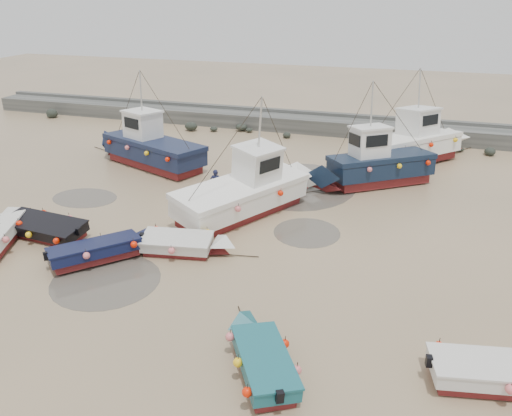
{
  "coord_description": "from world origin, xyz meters",
  "views": [
    {
      "loc": [
        8.24,
        -18.38,
        11.09
      ],
      "look_at": [
        1.77,
        2.51,
        1.4
      ],
      "focal_mm": 35.0,
      "sensor_mm": 36.0,
      "label": 1
    }
  ],
  "objects_px": {
    "dinghy_3": "(512,373)",
    "person": "(216,198)",
    "dinghy_5": "(185,242)",
    "dinghy_0": "(0,233)",
    "dinghy_1": "(103,248)",
    "dinghy_4": "(38,225)",
    "dinghy_2": "(260,354)",
    "cabin_boat_2": "(373,164)",
    "cabin_boat_1": "(249,189)",
    "cabin_boat_3": "(414,143)",
    "cabin_boat_0": "(147,146)"
  },
  "relations": [
    {
      "from": "dinghy_3",
      "to": "cabin_boat_2",
      "type": "height_order",
      "value": "cabin_boat_2"
    },
    {
      "from": "cabin_boat_3",
      "to": "person",
      "type": "xyz_separation_m",
      "value": [
        -10.64,
        -10.19,
        -1.32
      ]
    },
    {
      "from": "dinghy_2",
      "to": "cabin_boat_0",
      "type": "height_order",
      "value": "cabin_boat_0"
    },
    {
      "from": "dinghy_2",
      "to": "person",
      "type": "distance_m",
      "value": 14.31
    },
    {
      "from": "dinghy_5",
      "to": "dinghy_0",
      "type": "bearing_deg",
      "value": -88.4
    },
    {
      "from": "cabin_boat_1",
      "to": "cabin_boat_3",
      "type": "relative_size",
      "value": 1.13
    },
    {
      "from": "cabin_boat_1",
      "to": "dinghy_2",
      "type": "bearing_deg",
      "value": -40.93
    },
    {
      "from": "person",
      "to": "cabin_boat_3",
      "type": "bearing_deg",
      "value": -151.74
    },
    {
      "from": "dinghy_0",
      "to": "cabin_boat_1",
      "type": "distance_m",
      "value": 12.27
    },
    {
      "from": "dinghy_0",
      "to": "dinghy_5",
      "type": "distance_m",
      "value": 8.91
    },
    {
      "from": "dinghy_2",
      "to": "cabin_boat_2",
      "type": "relative_size",
      "value": 0.6
    },
    {
      "from": "cabin_boat_0",
      "to": "person",
      "type": "relative_size",
      "value": 6.1
    },
    {
      "from": "cabin_boat_3",
      "to": "person",
      "type": "bearing_deg",
      "value": -93.0
    },
    {
      "from": "person",
      "to": "dinghy_1",
      "type": "bearing_deg",
      "value": 59.48
    },
    {
      "from": "dinghy_0",
      "to": "dinghy_3",
      "type": "relative_size",
      "value": 1.0
    },
    {
      "from": "dinghy_3",
      "to": "dinghy_2",
      "type": "bearing_deg",
      "value": -89.52
    },
    {
      "from": "dinghy_1",
      "to": "dinghy_4",
      "type": "relative_size",
      "value": 0.76
    },
    {
      "from": "dinghy_1",
      "to": "dinghy_5",
      "type": "height_order",
      "value": "same"
    },
    {
      "from": "dinghy_2",
      "to": "dinghy_4",
      "type": "bearing_deg",
      "value": 125.07
    },
    {
      "from": "dinghy_0",
      "to": "person",
      "type": "relative_size",
      "value": 3.71
    },
    {
      "from": "cabin_boat_2",
      "to": "cabin_boat_0",
      "type": "bearing_deg",
      "value": 57.18
    },
    {
      "from": "dinghy_2",
      "to": "dinghy_3",
      "type": "distance_m",
      "value": 7.59
    },
    {
      "from": "cabin_boat_0",
      "to": "person",
      "type": "xyz_separation_m",
      "value": [
        6.54,
        -4.1,
        -1.32
      ]
    },
    {
      "from": "dinghy_4",
      "to": "cabin_boat_1",
      "type": "bearing_deg",
      "value": -52.41
    },
    {
      "from": "dinghy_5",
      "to": "person",
      "type": "bearing_deg",
      "value": 179.89
    },
    {
      "from": "dinghy_4",
      "to": "dinghy_5",
      "type": "xyz_separation_m",
      "value": [
        7.57,
        0.46,
        0.02
      ]
    },
    {
      "from": "cabin_boat_0",
      "to": "dinghy_2",
      "type": "bearing_deg",
      "value": -120.55
    },
    {
      "from": "dinghy_5",
      "to": "cabin_boat_0",
      "type": "distance_m",
      "value": 13.08
    },
    {
      "from": "dinghy_1",
      "to": "person",
      "type": "xyz_separation_m",
      "value": [
        2.17,
        8.07,
        -0.54
      ]
    },
    {
      "from": "dinghy_2",
      "to": "dinghy_1",
      "type": "bearing_deg",
      "value": 120.7
    },
    {
      "from": "dinghy_1",
      "to": "dinghy_4",
      "type": "height_order",
      "value": "same"
    },
    {
      "from": "cabin_boat_2",
      "to": "person",
      "type": "distance_m",
      "value": 9.64
    },
    {
      "from": "dinghy_2",
      "to": "dinghy_4",
      "type": "relative_size",
      "value": 0.75
    },
    {
      "from": "cabin_boat_2",
      "to": "dinghy_0",
      "type": "bearing_deg",
      "value": 93.87
    },
    {
      "from": "dinghy_1",
      "to": "dinghy_3",
      "type": "distance_m",
      "value": 16.42
    },
    {
      "from": "dinghy_5",
      "to": "cabin_boat_0",
      "type": "xyz_separation_m",
      "value": [
        -7.61,
        10.61,
        0.76
      ]
    },
    {
      "from": "dinghy_2",
      "to": "dinghy_5",
      "type": "distance_m",
      "value": 8.25
    },
    {
      "from": "dinghy_2",
      "to": "dinghy_3",
      "type": "xyz_separation_m",
      "value": [
        7.45,
        1.48,
        -0.02
      ]
    },
    {
      "from": "dinghy_0",
      "to": "cabin_boat_1",
      "type": "bearing_deg",
      "value": 13.16
    },
    {
      "from": "dinghy_4",
      "to": "dinghy_2",
      "type": "bearing_deg",
      "value": -108.83
    },
    {
      "from": "dinghy_3",
      "to": "person",
      "type": "distance_m",
      "value": 17.93
    },
    {
      "from": "dinghy_5",
      "to": "cabin_boat_1",
      "type": "distance_m",
      "value": 5.44
    },
    {
      "from": "dinghy_0",
      "to": "dinghy_1",
      "type": "height_order",
      "value": "same"
    },
    {
      "from": "dinghy_0",
      "to": "cabin_boat_2",
      "type": "xyz_separation_m",
      "value": [
        16.01,
        12.85,
        0.83
      ]
    },
    {
      "from": "cabin_boat_0",
      "to": "cabin_boat_1",
      "type": "distance_m",
      "value": 10.46
    },
    {
      "from": "cabin_boat_2",
      "to": "person",
      "type": "bearing_deg",
      "value": 84.18
    },
    {
      "from": "dinghy_0",
      "to": "person",
      "type": "xyz_separation_m",
      "value": [
        7.67,
        8.22,
        -0.54
      ]
    },
    {
      "from": "dinghy_1",
      "to": "cabin_boat_3",
      "type": "bearing_deg",
      "value": 98.59
    },
    {
      "from": "dinghy_1",
      "to": "cabin_boat_1",
      "type": "distance_m",
      "value": 8.22
    },
    {
      "from": "dinghy_1",
      "to": "cabin_boat_0",
      "type": "distance_m",
      "value": 12.95
    }
  ]
}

